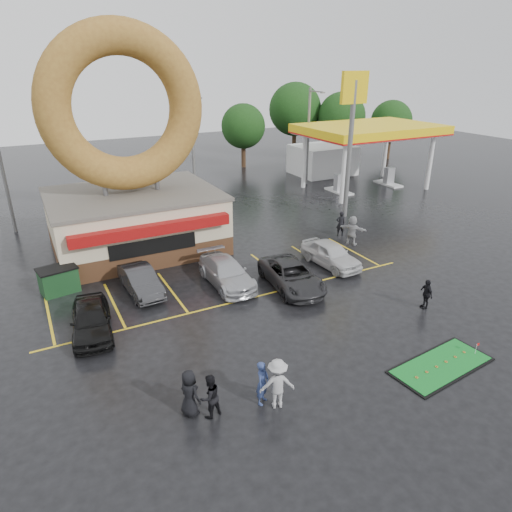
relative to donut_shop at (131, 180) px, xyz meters
name	(u,v)px	position (x,y,z in m)	size (l,w,h in m)	color
ground	(278,332)	(3.00, -12.97, -4.46)	(120.00, 120.00, 0.00)	black
donut_shop	(131,180)	(0.00, 0.00, 0.00)	(10.20, 8.70, 13.50)	#472B19
gas_station	(348,145)	(23.00, 7.97, -0.77)	(12.30, 13.65, 5.90)	silver
shell_sign	(352,119)	(16.00, -0.97, 2.91)	(2.20, 0.36, 10.60)	slate
streetlight_left	(1,165)	(-7.00, 6.95, 0.32)	(0.40, 2.21, 9.00)	slate
streetlight_mid	(193,146)	(7.00, 7.95, 0.32)	(0.40, 2.21, 9.00)	slate
streetlight_right	(309,135)	(19.00, 8.95, 0.32)	(0.40, 2.21, 9.00)	slate
tree_far_a	(342,116)	(29.00, 17.03, 0.72)	(5.60, 5.60, 8.00)	#332114
tree_far_b	(391,121)	(35.00, 15.03, 0.07)	(4.90, 4.90, 7.00)	#332114
tree_far_c	(295,109)	(25.00, 21.03, 1.37)	(6.30, 6.30, 9.00)	#332114
tree_far_d	(243,126)	(17.00, 19.03, 0.07)	(4.90, 4.90, 7.00)	#332114
car_black	(91,319)	(-4.37, -9.26, -3.75)	(1.69, 4.19, 1.43)	black
car_dgrey	(141,281)	(-1.43, -6.34, -3.80)	(1.40, 4.03, 1.33)	#2A2A2D
car_silver	(226,272)	(2.94, -7.53, -3.78)	(1.93, 4.74, 1.38)	#B0B1B5
car_grey	(292,276)	(5.87, -9.47, -3.78)	(2.26, 4.91, 1.36)	#2A2A2C
car_white	(331,254)	(9.42, -8.11, -3.74)	(1.71, 4.24, 1.45)	silver
person_blue	(263,383)	(0.22, -16.69, -3.62)	(0.62, 0.40, 1.69)	navy
person_blackjkt	(210,396)	(-1.67, -16.46, -3.65)	(0.80, 0.62, 1.64)	black
person_hoodie	(277,384)	(0.58, -17.09, -3.51)	(1.23, 0.71, 1.90)	#9C9C9E
person_bystander	(189,393)	(-2.25, -16.06, -3.59)	(0.86, 0.56, 1.75)	black
person_cameraman	(426,294)	(10.52, -14.41, -3.70)	(0.89, 0.37, 1.52)	black
person_walker_near	(352,230)	(12.69, -5.97, -3.49)	(1.81, 0.58, 1.95)	#9C9C9F
person_walker_far	(341,224)	(13.03, -4.29, -3.59)	(0.64, 0.42, 1.75)	black
dumpster	(59,281)	(-5.21, -4.30, -3.81)	(1.80, 1.20, 1.30)	#1B4621
putting_green	(441,365)	(7.53, -18.15, -4.43)	(4.56, 2.32, 0.55)	black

